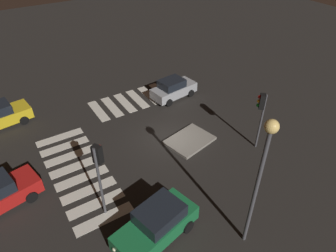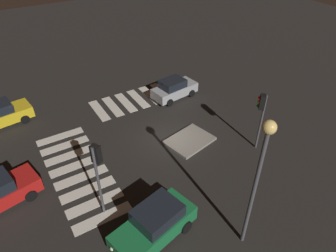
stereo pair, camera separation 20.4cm
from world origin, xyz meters
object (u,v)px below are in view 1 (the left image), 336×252
at_px(car_silver, 173,89).
at_px(traffic_light_west, 261,108).
at_px(traffic_island, 190,140).
at_px(car_yellow, 0,116).
at_px(traffic_light_north, 99,164).
at_px(street_lamp, 262,166).
at_px(car_green, 157,224).

bearing_deg(car_silver, traffic_light_west, -89.70).
distance_m(traffic_island, car_yellow, 13.82).
relative_size(car_yellow, traffic_light_north, 0.96).
height_order(traffic_island, street_lamp, street_lamp).
bearing_deg(traffic_light_north, traffic_island, -11.61).
bearing_deg(traffic_light_west, car_yellow, 1.72).
bearing_deg(car_yellow, car_green, -78.48).
distance_m(car_green, traffic_light_north, 3.97).
bearing_deg(traffic_light_north, traffic_light_west, -31.93).
bearing_deg(traffic_light_west, street_lamp, 83.08).
xyz_separation_m(car_green, traffic_light_west, (-8.99, -2.49, 2.13)).
relative_size(car_silver, car_yellow, 0.95).
height_order(car_green, traffic_light_north, traffic_light_north).
bearing_deg(car_green, traffic_island, -150.91).
bearing_deg(car_green, traffic_light_west, -178.08).
bearing_deg(traffic_light_north, car_green, -91.92).
bearing_deg(car_yellow, traffic_light_west, -47.54).
bearing_deg(car_yellow, traffic_island, -47.77).
bearing_deg(car_silver, traffic_light_north, -146.86).
relative_size(traffic_light_north, street_lamp, 0.62).
relative_size(traffic_island, street_lamp, 0.49).
bearing_deg(traffic_island, traffic_light_west, 141.15).
height_order(car_yellow, traffic_light_north, traffic_light_north).
height_order(traffic_island, traffic_light_west, traffic_light_west).
bearing_deg(traffic_island, street_lamp, 74.43).
relative_size(traffic_island, car_silver, 0.86).
xyz_separation_m(car_green, traffic_light_north, (1.50, -2.75, 2.45)).
bearing_deg(car_green, street_lamp, 132.20).
height_order(car_silver, car_yellow, car_yellow).
relative_size(traffic_light_west, street_lamp, 0.57).
distance_m(car_green, street_lamp, 5.83).
relative_size(car_yellow, street_lamp, 0.60).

